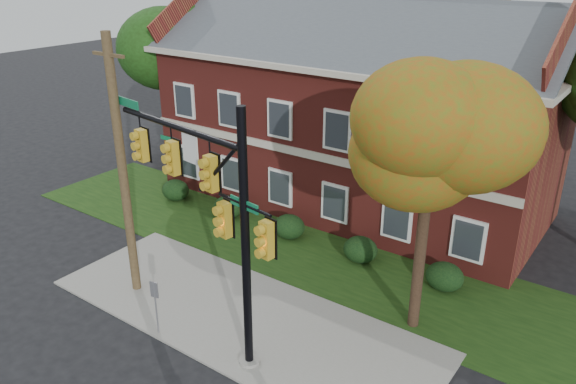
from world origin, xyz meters
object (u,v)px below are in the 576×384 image
Objects in this scene: utility_pole at (123,171)px; hedge_left at (228,207)px; tree_near_right at (438,136)px; hedge_far_left at (176,190)px; hedge_right at (360,250)px; tree_far_rear at (451,6)px; hedge_center at (289,227)px; sign_post at (155,299)px; traffic_signal at (211,201)px; hedge_far_right at (445,277)px; tree_left_rear at (187,49)px; apartment_building at (354,102)px.

hedge_left is at bearing 101.45° from utility_pole.
hedge_far_left is at bearing 168.73° from tree_near_right.
hedge_far_left is 0.16× the size of tree_near_right.
tree_far_rear is at bearing 99.36° from hedge_right.
hedge_center is 0.16× the size of tree_near_right.
hedge_left is at bearing 180.00° from hedge_right.
hedge_far_left is 10.99m from sign_post.
hedge_far_right is at bearing 66.12° from traffic_signal.
tree_near_right is at bearing -37.28° from hedge_right.
traffic_signal is (9.39, -7.15, 4.41)m from hedge_far_left.
hedge_center is at bearing 158.58° from tree_near_right.
hedge_far_right is 0.15× the size of utility_pole.
hedge_far_left is 7.90m from tree_left_rear.
hedge_far_left is 1.00× the size of hedge_center.
sign_post is at bearing -46.80° from hedge_far_left.
hedge_center is 1.00× the size of hedge_far_right.
tree_near_right is at bearing -21.42° from hedge_center.
utility_pole is at bearing -158.01° from tree_near_right.
utility_pole is at bearing -53.88° from hedge_far_left.
sign_post reaches higher than hedge_far_left.
traffic_signal is 4.01× the size of sign_post.
utility_pole reaches higher than tree_near_right.
tree_far_rear is (11.07, 8.96, 2.16)m from tree_left_rear.
hedge_center is 9.90m from tree_near_right.
tree_left_rear is at bearing 157.64° from tree_near_right.
apartment_building is 6.89m from hedge_center.
hedge_center is at bearing 117.39° from traffic_signal.
hedge_left is 1.00× the size of hedge_right.
hedge_left and hedge_center have the same top height.
hedge_left is at bearing 180.00° from hedge_center.
hedge_right is 0.16× the size of tree_left_rear.
hedge_far_right is at bearing -66.63° from tree_far_rear.
hedge_center is at bearing 0.00° from hedge_left.
hedge_center is at bearing -23.04° from tree_left_rear.
hedge_right is (10.50, 0.00, 0.00)m from hedge_far_left.
traffic_signal is 4.14m from sign_post.
hedge_far_left is 0.15× the size of utility_pole.
tree_far_rear is 1.25× the size of utility_pole.
traffic_signal is at bearing -87.04° from tree_far_rear.
hedge_left is at bearing -33.59° from tree_left_rear.
apartment_building is 2.36× the size of traffic_signal.
tree_left_rear is at bearing 118.04° from sign_post.
hedge_far_right is 6.77m from tree_near_right.
hedge_far_left is 14.00m from hedge_far_right.
hedge_center and hedge_far_right have the same top height.
tree_near_right is 4.32× the size of sign_post.
tree_near_right reaches higher than sign_post.
hedge_center is at bearing 0.00° from hedge_far_left.
tree_near_right reaches higher than traffic_signal.
tree_far_rear is at bearing 38.97° from tree_left_rear.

